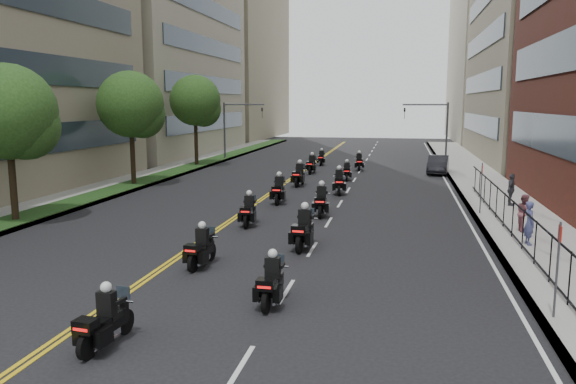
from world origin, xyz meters
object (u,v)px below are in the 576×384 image
at_px(motorcycle_8, 299,176).
at_px(pedestrian_a, 529,223).
at_px(motorcycle_0, 104,322).
at_px(parked_sedan, 438,165).
at_px(motorcycle_3, 304,230).
at_px(pedestrian_c, 511,190).
at_px(motorcycle_11, 359,163).
at_px(pedestrian_b, 524,213).
at_px(motorcycle_6, 279,191).
at_px(motorcycle_4, 249,212).
at_px(motorcycle_5, 321,202).
at_px(motorcycle_1, 272,283).
at_px(motorcycle_10, 312,165).
at_px(motorcycle_9, 347,172).
at_px(motorcycle_12, 321,158).
at_px(motorcycle_7, 339,183).
at_px(motorcycle_2, 201,249).

xyz_separation_m(motorcycle_8, pedestrian_a, (11.61, -14.41, 0.30)).
relative_size(motorcycle_0, parked_sedan, 0.48).
xyz_separation_m(motorcycle_3, pedestrian_c, (9.41, 10.40, 0.29)).
xyz_separation_m(motorcycle_11, pedestrian_b, (8.60, -21.75, 0.30)).
bearing_deg(pedestrian_b, motorcycle_11, 20.05).
relative_size(motorcycle_6, pedestrian_b, 1.50).
height_order(motorcycle_4, pedestrian_c, pedestrian_c).
relative_size(motorcycle_3, parked_sedan, 0.56).
bearing_deg(motorcycle_5, motorcycle_8, 102.67).
height_order(motorcycle_1, motorcycle_5, motorcycle_5).
bearing_deg(pedestrian_a, motorcycle_10, 21.71).
height_order(motorcycle_9, motorcycle_10, motorcycle_10).
relative_size(motorcycle_1, pedestrian_b, 1.33).
relative_size(motorcycle_11, parked_sedan, 0.51).
bearing_deg(motorcycle_3, pedestrian_a, 14.67).
height_order(motorcycle_8, motorcycle_12, motorcycle_8).
height_order(motorcycle_6, motorcycle_10, motorcycle_6).
distance_m(motorcycle_3, pedestrian_a, 8.71).
distance_m(motorcycle_6, motorcycle_10, 13.51).
distance_m(motorcycle_1, motorcycle_11, 32.06).
relative_size(motorcycle_0, motorcycle_6, 0.87).
xyz_separation_m(motorcycle_6, pedestrian_c, (12.47, 0.88, 0.31)).
distance_m(motorcycle_0, motorcycle_7, 23.17).
distance_m(motorcycle_8, parked_sedan, 13.03).
bearing_deg(motorcycle_10, motorcycle_0, -87.52).
distance_m(motorcycle_10, pedestrian_a, 24.35).
height_order(motorcycle_1, parked_sedan, motorcycle_1).
xyz_separation_m(motorcycle_6, motorcycle_12, (-0.32, 19.58, -0.09)).
height_order(motorcycle_2, motorcycle_9, motorcycle_2).
relative_size(motorcycle_10, motorcycle_12, 1.11).
relative_size(motorcycle_1, motorcycle_4, 0.97).
relative_size(motorcycle_6, parked_sedan, 0.55).
xyz_separation_m(motorcycle_8, motorcycle_9, (2.88, 3.52, -0.10)).
bearing_deg(motorcycle_2, motorcycle_0, -85.24).
height_order(motorcycle_10, pedestrian_b, pedestrian_b).
distance_m(motorcycle_9, motorcycle_11, 6.21).
bearing_deg(motorcycle_5, motorcycle_6, 128.76).
xyz_separation_m(motorcycle_4, pedestrian_c, (12.58, 6.83, 0.36)).
bearing_deg(pedestrian_b, pedestrian_a, 171.36).
relative_size(motorcycle_7, motorcycle_8, 0.99).
height_order(motorcycle_6, motorcycle_9, motorcycle_6).
bearing_deg(motorcycle_11, motorcycle_4, -105.47).
bearing_deg(motorcycle_4, parked_sedan, 61.03).
distance_m(motorcycle_2, motorcycle_9, 22.96).
bearing_deg(motorcycle_10, motorcycle_7, -69.71).
xyz_separation_m(motorcycle_10, pedestrian_c, (12.71, -12.63, 0.33)).
relative_size(motorcycle_2, motorcycle_3, 0.87).
distance_m(motorcycle_9, parked_sedan, 8.55).
height_order(motorcycle_6, pedestrian_c, pedestrian_c).
xyz_separation_m(motorcycle_1, motorcycle_11, (0.08, 32.06, 0.03)).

